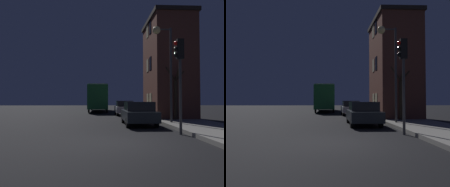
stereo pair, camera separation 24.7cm
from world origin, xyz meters
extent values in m
plane|color=black|center=(0.00, 0.00, 0.00)|extent=(120.00, 120.00, 0.00)
cube|color=brown|center=(4.80, 10.38, 4.16)|extent=(3.16, 5.38, 7.98)
cube|color=black|center=(4.80, 10.38, 8.30)|extent=(3.40, 5.62, 0.30)
cube|color=beige|center=(3.20, 9.83, 1.57)|extent=(0.03, 0.70, 1.10)
cube|color=beige|center=(3.20, 10.94, 1.57)|extent=(0.03, 0.70, 1.10)
cube|color=black|center=(3.20, 9.83, 4.56)|extent=(0.03, 0.70, 1.10)
cube|color=beige|center=(3.20, 10.94, 4.56)|extent=(0.03, 0.70, 1.10)
cube|color=black|center=(3.20, 9.83, 7.55)|extent=(0.03, 0.70, 1.10)
cube|color=beige|center=(3.20, 10.94, 7.55)|extent=(0.03, 0.70, 1.10)
cylinder|color=#38383A|center=(3.55, 5.57, 3.13)|extent=(0.14, 0.14, 5.91)
cylinder|color=#38383A|center=(3.10, 5.57, 5.98)|extent=(0.90, 0.09, 0.09)
sphere|color=#F9E08C|center=(2.65, 5.57, 5.93)|extent=(0.49, 0.49, 0.49)
cylinder|color=#38383A|center=(2.75, 1.76, 1.69)|extent=(0.12, 0.12, 3.38)
cube|color=black|center=(2.75, 1.76, 3.83)|extent=(0.30, 0.24, 0.90)
sphere|color=red|center=(2.57, 1.76, 4.10)|extent=(0.20, 0.20, 0.20)
sphere|color=black|center=(2.57, 1.76, 3.83)|extent=(0.20, 0.20, 0.20)
sphere|color=black|center=(2.57, 1.76, 3.56)|extent=(0.20, 0.20, 0.20)
cylinder|color=#2D2319|center=(4.48, 7.44, 1.54)|extent=(0.26, 0.26, 2.74)
cylinder|color=#2D2319|center=(4.99, 7.66, 3.45)|extent=(1.15, 0.58, 1.16)
cylinder|color=#2D2319|center=(4.53, 7.22, 3.31)|extent=(0.26, 0.60, 0.87)
cylinder|color=#2D2319|center=(4.75, 7.76, 3.44)|extent=(0.72, 0.80, 1.15)
cylinder|color=#2D2319|center=(4.04, 7.14, 3.35)|extent=(0.98, 0.73, 0.96)
cube|color=#1E6B33|center=(-1.27, 22.84, 1.93)|extent=(2.41, 11.24, 2.91)
cube|color=black|center=(-1.27, 22.84, 2.46)|extent=(2.43, 10.34, 1.05)
cube|color=#B2B2B2|center=(-1.27, 22.84, 3.45)|extent=(2.29, 10.68, 0.12)
cylinder|color=black|center=(-0.16, 26.49, 0.48)|extent=(0.18, 0.96, 0.96)
cylinder|color=black|center=(-2.39, 26.49, 0.48)|extent=(0.18, 0.96, 0.96)
cylinder|color=black|center=(-0.16, 19.19, 0.48)|extent=(0.18, 0.96, 0.96)
cylinder|color=black|center=(-2.39, 19.19, 0.48)|extent=(0.18, 0.96, 0.96)
cube|color=black|center=(1.47, 5.60, 0.60)|extent=(1.80, 4.11, 0.60)
cube|color=black|center=(1.47, 5.40, 1.17)|extent=(1.58, 2.14, 0.54)
cylinder|color=black|center=(2.28, 6.94, 0.30)|extent=(0.18, 0.60, 0.60)
cylinder|color=black|center=(0.66, 6.94, 0.30)|extent=(0.18, 0.60, 0.60)
cylinder|color=black|center=(2.28, 4.27, 0.30)|extent=(0.18, 0.60, 0.60)
cylinder|color=black|center=(0.66, 4.27, 0.30)|extent=(0.18, 0.60, 0.60)
cube|color=#B7BABF|center=(1.53, 14.70, 0.62)|extent=(1.79, 4.05, 0.58)
cube|color=black|center=(1.53, 14.50, 1.20)|extent=(1.57, 2.11, 0.59)
cylinder|color=black|center=(2.33, 16.02, 0.33)|extent=(0.18, 0.66, 0.66)
cylinder|color=black|center=(0.72, 16.02, 0.33)|extent=(0.18, 0.66, 0.66)
cylinder|color=black|center=(2.33, 13.38, 0.33)|extent=(0.18, 0.66, 0.66)
cylinder|color=black|center=(0.72, 13.38, 0.33)|extent=(0.18, 0.66, 0.66)
camera|label=1|loc=(-0.76, -7.83, 1.52)|focal=35.00mm
camera|label=2|loc=(-0.51, -7.84, 1.52)|focal=35.00mm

